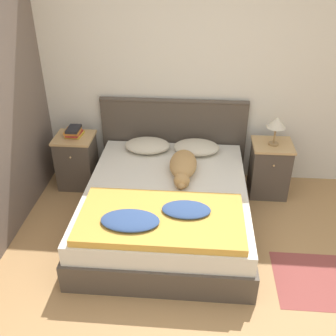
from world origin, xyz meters
name	(u,v)px	position (x,y,z in m)	size (l,w,h in m)	color
ground_plane	(166,306)	(0.00, 0.00, 0.00)	(16.00, 16.00, 0.00)	tan
wall_back	(182,74)	(0.00, 2.13, 1.27)	(9.00, 0.06, 2.55)	silver
bed	(166,206)	(-0.08, 1.05, 0.23)	(1.64, 1.96, 0.47)	#4C4238
headboard	(173,137)	(-0.08, 2.06, 0.52)	(1.72, 0.06, 1.01)	#4C4238
nightstand_left	(77,161)	(-1.20, 1.75, 0.32)	(0.44, 0.41, 0.64)	#4C4238
nightstand_right	(269,169)	(1.04, 1.75, 0.32)	(0.44, 0.41, 0.64)	#4C4238
pillow_left	(148,145)	(-0.36, 1.80, 0.53)	(0.52, 0.37, 0.13)	beige
pillow_right	(196,147)	(0.20, 1.80, 0.53)	(0.52, 0.37, 0.13)	beige
quilt	(160,218)	(-0.09, 0.50, 0.51)	(1.42, 0.77, 0.12)	gold
dog	(183,166)	(0.07, 1.33, 0.56)	(0.28, 0.77, 0.18)	tan
book_stack	(74,132)	(-1.20, 1.77, 0.69)	(0.19, 0.23, 0.10)	gold
table_lamp	(277,123)	(1.04, 1.73, 0.89)	(0.21, 0.21, 0.32)	#9E7A4C
rug	(330,281)	(1.41, 0.38, 0.00)	(0.95, 0.67, 0.00)	#93423D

